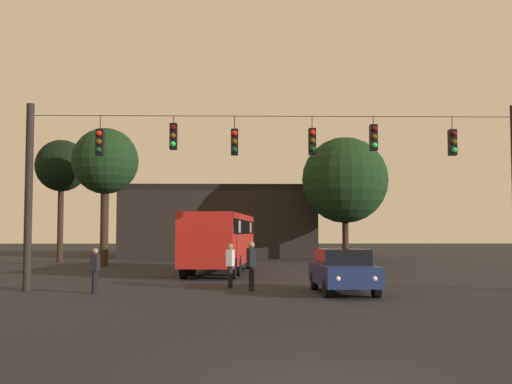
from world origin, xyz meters
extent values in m
plane|color=black|center=(0.00, 24.50, 0.00)|extent=(168.00, 168.00, 0.00)
cylinder|color=black|center=(-8.84, 14.08, 3.38)|extent=(0.28, 0.28, 6.76)
cylinder|color=black|center=(0.00, 14.08, 6.33)|extent=(17.69, 0.02, 0.02)
cylinder|color=black|center=(-6.32, 14.08, 6.07)|extent=(0.03, 0.03, 0.49)
cube|color=black|center=(-6.32, 14.08, 5.35)|extent=(0.26, 0.32, 0.95)
sphere|color=red|center=(-6.32, 13.90, 5.65)|extent=(0.20, 0.20, 0.20)
sphere|color=#5B3D0C|center=(-6.32, 13.90, 5.35)|extent=(0.20, 0.20, 0.20)
sphere|color=#0C4219|center=(-6.32, 13.90, 5.05)|extent=(0.20, 0.20, 0.20)
cylinder|color=black|center=(-3.66, 14.08, 6.18)|extent=(0.03, 0.03, 0.27)
cube|color=black|center=(-3.66, 14.08, 5.57)|extent=(0.26, 0.32, 0.95)
sphere|color=#510A0A|center=(-3.66, 13.90, 5.87)|extent=(0.20, 0.20, 0.20)
sphere|color=#5B3D0C|center=(-3.66, 13.90, 5.57)|extent=(0.20, 0.20, 0.20)
sphere|color=#1EE04C|center=(-3.66, 13.90, 5.27)|extent=(0.20, 0.20, 0.20)
cylinder|color=black|center=(-1.44, 14.08, 6.08)|extent=(0.03, 0.03, 0.47)
cube|color=black|center=(-1.44, 14.08, 5.37)|extent=(0.26, 0.32, 0.95)
sphere|color=red|center=(-1.44, 13.90, 5.67)|extent=(0.20, 0.20, 0.20)
sphere|color=#5B3D0C|center=(-1.44, 13.90, 5.37)|extent=(0.20, 0.20, 0.20)
sphere|color=#0C4219|center=(-1.44, 13.90, 5.07)|extent=(0.20, 0.20, 0.20)
cylinder|color=black|center=(1.40, 14.08, 6.10)|extent=(0.03, 0.03, 0.44)
cube|color=black|center=(1.40, 14.08, 5.40)|extent=(0.26, 0.32, 0.95)
sphere|color=red|center=(1.40, 13.90, 5.70)|extent=(0.20, 0.20, 0.20)
sphere|color=#5B3D0C|center=(1.40, 13.90, 5.40)|extent=(0.20, 0.20, 0.20)
sphere|color=#0C4219|center=(1.40, 13.90, 5.10)|extent=(0.20, 0.20, 0.20)
cylinder|color=black|center=(3.64, 14.08, 6.17)|extent=(0.03, 0.03, 0.29)
cube|color=black|center=(3.64, 14.08, 5.55)|extent=(0.26, 0.32, 0.95)
sphere|color=#510A0A|center=(3.64, 13.90, 5.85)|extent=(0.20, 0.20, 0.20)
sphere|color=#5B3D0C|center=(3.64, 13.90, 5.55)|extent=(0.20, 0.20, 0.20)
sphere|color=#1EE04C|center=(3.64, 13.90, 5.25)|extent=(0.20, 0.20, 0.20)
cylinder|color=black|center=(6.55, 14.08, 6.08)|extent=(0.03, 0.03, 0.46)
cube|color=black|center=(6.55, 14.08, 5.38)|extent=(0.26, 0.32, 0.95)
sphere|color=#510A0A|center=(6.55, 13.90, 5.68)|extent=(0.20, 0.20, 0.20)
sphere|color=#5B3D0C|center=(6.55, 13.90, 5.38)|extent=(0.20, 0.20, 0.20)
sphere|color=#1EE04C|center=(6.55, 13.90, 5.08)|extent=(0.20, 0.20, 0.20)
cube|color=#B21E19|center=(-2.29, 24.03, 1.75)|extent=(3.54, 11.19, 2.50)
cube|color=black|center=(-2.29, 24.03, 2.36)|extent=(3.52, 10.54, 0.70)
cylinder|color=black|center=(-3.02, 28.08, 0.50)|extent=(0.37, 1.02, 1.00)
cylinder|color=black|center=(-0.81, 27.86, 0.50)|extent=(0.37, 1.02, 1.00)
cylinder|color=black|center=(-3.61, 21.94, 0.50)|extent=(0.37, 1.02, 1.00)
cylinder|color=black|center=(-1.40, 21.73, 0.50)|extent=(0.37, 1.02, 1.00)
cylinder|color=black|center=(-3.80, 19.97, 0.50)|extent=(0.37, 1.02, 1.00)
cylinder|color=black|center=(-1.59, 19.76, 0.50)|extent=(0.37, 1.02, 1.00)
cube|color=beige|center=(-1.98, 27.31, 2.36)|extent=(2.62, 1.04, 0.56)
cube|color=beige|center=(-2.56, 21.29, 2.36)|extent=(2.62, 1.04, 0.56)
cube|color=navy|center=(2.32, 13.01, 0.66)|extent=(1.95, 4.36, 0.68)
cube|color=black|center=(2.32, 13.16, 1.26)|extent=(1.67, 2.38, 0.52)
cylinder|color=black|center=(3.17, 11.62, 0.32)|extent=(0.24, 0.65, 0.64)
cylinder|color=black|center=(1.59, 11.56, 0.32)|extent=(0.24, 0.65, 0.64)
cylinder|color=black|center=(3.06, 14.46, 0.32)|extent=(0.24, 0.65, 0.64)
cylinder|color=black|center=(1.48, 14.40, 0.32)|extent=(0.24, 0.65, 0.64)
sphere|color=white|center=(2.98, 10.93, 0.66)|extent=(0.18, 0.18, 0.18)
sphere|color=white|center=(1.82, 10.89, 0.66)|extent=(0.18, 0.18, 0.18)
cylinder|color=black|center=(-6.22, 13.10, 0.38)|extent=(0.14, 0.14, 0.77)
cylinder|color=black|center=(-6.20, 13.25, 0.38)|extent=(0.14, 0.14, 0.77)
cube|color=black|center=(-6.21, 13.17, 1.05)|extent=(0.28, 0.39, 0.57)
sphere|color=#8C6B51|center=(-6.21, 13.17, 1.44)|extent=(0.21, 0.21, 0.21)
cylinder|color=black|center=(-0.80, 13.85, 0.44)|extent=(0.14, 0.14, 0.87)
cylinder|color=black|center=(-0.85, 14.00, 0.44)|extent=(0.14, 0.14, 0.87)
cube|color=black|center=(-0.83, 13.92, 1.20)|extent=(0.35, 0.42, 0.65)
sphere|color=#8C6B51|center=(-0.83, 13.92, 1.64)|extent=(0.24, 0.24, 0.24)
cylinder|color=black|center=(-1.63, 15.12, 0.41)|extent=(0.14, 0.14, 0.82)
cylinder|color=black|center=(-1.58, 15.27, 0.41)|extent=(0.14, 0.14, 0.82)
cube|color=silver|center=(-1.61, 15.20, 1.13)|extent=(0.33, 0.41, 0.62)
sphere|color=#8C6B51|center=(-1.61, 15.20, 1.55)|extent=(0.22, 0.22, 0.22)
cube|color=black|center=(-3.15, 46.80, 2.69)|extent=(15.74, 12.28, 5.38)
cube|color=black|center=(-3.15, 46.80, 5.63)|extent=(15.74, 12.28, 0.50)
cylinder|color=#2D2116|center=(6.35, 37.66, 1.86)|extent=(0.46, 0.46, 3.71)
sphere|color=black|center=(6.35, 37.66, 5.93)|extent=(6.34, 6.34, 6.34)
cylinder|color=#2D2116|center=(-13.84, 35.45, 2.73)|extent=(0.41, 0.41, 5.47)
sphere|color=black|center=(-13.84, 35.45, 6.73)|extent=(3.61, 3.61, 3.61)
cylinder|color=#2D2116|center=(-9.71, 30.48, 2.54)|extent=(0.50, 0.50, 5.07)
sphere|color=black|center=(-9.71, 30.48, 6.51)|extent=(4.10, 4.10, 4.10)
camera|label=1|loc=(-1.08, -8.85, 2.10)|focal=44.56mm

